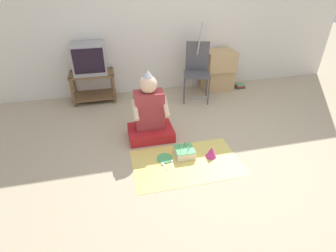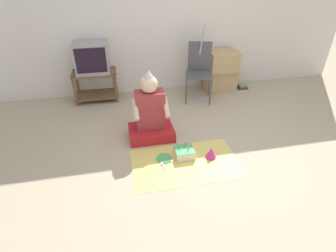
# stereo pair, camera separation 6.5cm
# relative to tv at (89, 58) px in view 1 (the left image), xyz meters

# --- Properties ---
(ground_plane) EXTENTS (16.00, 16.00, 0.00)m
(ground_plane) POSITION_rel_tv_xyz_m (1.51, -2.02, -0.75)
(ground_plane) COLOR tan
(wall_back) EXTENTS (6.40, 0.06, 2.55)m
(wall_back) POSITION_rel_tv_xyz_m (1.51, 0.25, 0.53)
(wall_back) COLOR silver
(wall_back) RESTS_ON ground_plane
(tv_stand) EXTENTS (0.73, 0.44, 0.50)m
(tv_stand) POSITION_rel_tv_xyz_m (0.00, -0.00, -0.45)
(tv_stand) COLOR brown
(tv_stand) RESTS_ON ground_plane
(tv) EXTENTS (0.53, 0.42, 0.49)m
(tv) POSITION_rel_tv_xyz_m (0.00, 0.00, 0.00)
(tv) COLOR #99999E
(tv) RESTS_ON tv_stand
(folding_chair) EXTENTS (0.54, 0.51, 0.97)m
(folding_chair) POSITION_rel_tv_xyz_m (1.74, -0.31, -0.19)
(folding_chair) COLOR #4C4C51
(folding_chair) RESTS_ON ground_plane
(cardboard_box_stack) EXTENTS (0.55, 0.44, 0.73)m
(cardboard_box_stack) POSITION_rel_tv_xyz_m (2.26, -0.03, -0.36)
(cardboard_box_stack) COLOR tan
(cardboard_box_stack) RESTS_ON ground_plane
(dust_mop) EXTENTS (0.28, 0.44, 1.29)m
(dust_mop) POSITION_rel_tv_xyz_m (1.77, -0.26, -0.36)
(dust_mop) COLOR #B2ADA3
(dust_mop) RESTS_ON ground_plane
(book_pile) EXTENTS (0.19, 0.15, 0.07)m
(book_pile) POSITION_rel_tv_xyz_m (2.72, -0.08, -0.71)
(book_pile) COLOR #333338
(book_pile) RESTS_ON ground_plane
(person_seated) EXTENTS (0.60, 0.43, 0.95)m
(person_seated) POSITION_rel_tv_xyz_m (0.75, -1.34, -0.42)
(person_seated) COLOR red
(person_seated) RESTS_ON ground_plane
(party_cloth) EXTENTS (1.28, 0.77, 0.01)m
(party_cloth) POSITION_rel_tv_xyz_m (1.07, -2.02, -0.74)
(party_cloth) COLOR #EAD666
(party_cloth) RESTS_ON ground_plane
(birthday_cake) EXTENTS (0.23, 0.23, 0.17)m
(birthday_cake) POSITION_rel_tv_xyz_m (1.08, -1.88, -0.69)
(birthday_cake) COLOR #F4E0C6
(birthday_cake) RESTS_ON party_cloth
(party_hat_blue) EXTENTS (0.13, 0.13, 0.14)m
(party_hat_blue) POSITION_rel_tv_xyz_m (1.40, -1.98, -0.67)
(party_hat_blue) COLOR #CC338C
(party_hat_blue) RESTS_ON party_cloth
(paper_plate) EXTENTS (0.19, 0.19, 0.01)m
(paper_plate) POSITION_rel_tv_xyz_m (0.83, -1.88, -0.73)
(paper_plate) COLOR #4CB266
(paper_plate) RESTS_ON party_cloth
(plastic_spoon_near) EXTENTS (0.05, 0.14, 0.01)m
(plastic_spoon_near) POSITION_rel_tv_xyz_m (0.90, -1.97, -0.73)
(plastic_spoon_near) COLOR white
(plastic_spoon_near) RESTS_ON party_cloth
(plastic_spoon_far) EXTENTS (0.05, 0.14, 0.01)m
(plastic_spoon_far) POSITION_rel_tv_xyz_m (0.78, -2.00, -0.73)
(plastic_spoon_far) COLOR white
(plastic_spoon_far) RESTS_ON party_cloth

